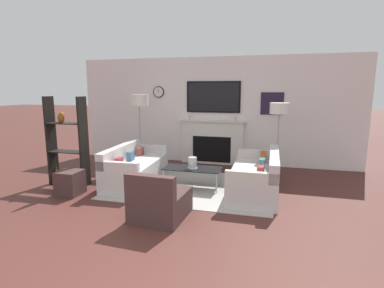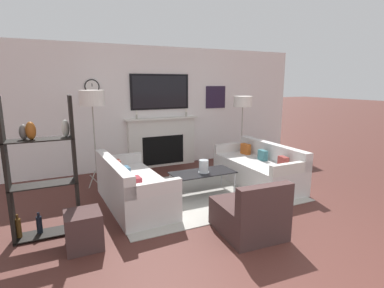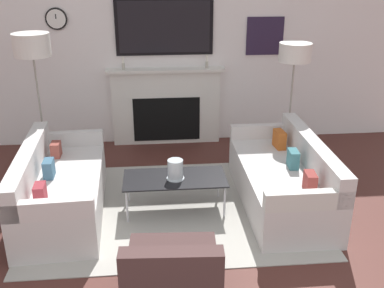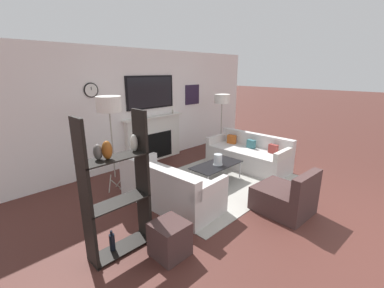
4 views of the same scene
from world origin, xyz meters
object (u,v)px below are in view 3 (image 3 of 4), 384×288
Objects in this scene: floor_lamp_left at (32,47)px; armchair at (173,282)px; floor_lamp_right at (295,54)px; couch_left at (60,190)px; coffee_table at (175,180)px; hurricane_candle at (175,171)px; couch_right at (284,181)px.

armchair is at bearing -60.48° from floor_lamp_left.
floor_lamp_right is (1.70, 2.66, 1.23)m from armchair.
couch_left is 1.91m from armchair.
armchair is 3.39m from floor_lamp_right.
couch_left is 1.03× the size of floor_lamp_left.
coffee_table is at bearing 86.03° from armchair.
couch_left is 3.27m from floor_lamp_right.
armchair is at bearing -122.56° from floor_lamp_right.
coffee_table is (0.10, 1.51, 0.12)m from armchair.
floor_lamp_right reaches higher than couch_left.
couch_left is at bearing 177.63° from hurricane_candle.
floor_lamp_left is (-1.51, 2.66, 1.38)m from armchair.
couch_right is at bearing 1.28° from coffee_table.
floor_lamp_left is (-2.83, 1.12, 1.34)m from couch_right.
couch_left is at bearing 178.84° from coffee_table.
coffee_table is 0.68× the size of floor_lamp_right.
floor_lamp_right is at bearing 36.53° from hurricane_candle.
floor_lamp_left reaches higher than armchair.
couch_left is at bearing -158.34° from floor_lamp_right.
floor_lamp_right reaches higher than couch_right.
coffee_table is at bearing -144.21° from floor_lamp_right.
couch_right reaches higher than hurricane_candle.
floor_lamp_left is at bearing 143.99° from hurricane_candle.
floor_lamp_left is (-0.37, 1.12, 1.34)m from couch_left.
couch_right reaches higher than armchair.
couch_left is 1.66× the size of coffee_table.
armchair is at bearing -53.61° from couch_left.
floor_lamp_right is (0.37, 1.12, 1.19)m from couch_right.
floor_lamp_left is at bearing 108.41° from couch_left.
hurricane_candle is (0.11, 1.48, 0.25)m from armchair.
couch_left and couch_right have the same top height.
floor_lamp_left is 3.21m from floor_lamp_right.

